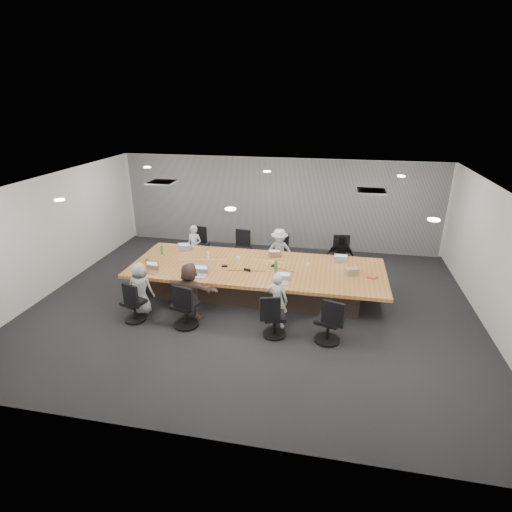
% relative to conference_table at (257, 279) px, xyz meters
% --- Properties ---
extents(floor, '(10.00, 8.00, 0.00)m').
position_rel_conference_table_xyz_m(floor, '(0.00, -0.50, -0.40)').
color(floor, black).
rests_on(floor, ground).
extents(ceiling, '(10.00, 8.00, 0.00)m').
position_rel_conference_table_xyz_m(ceiling, '(0.00, -0.50, 2.40)').
color(ceiling, white).
rests_on(ceiling, wall_back).
extents(wall_back, '(10.00, 0.00, 2.80)m').
position_rel_conference_table_xyz_m(wall_back, '(0.00, 3.50, 1.00)').
color(wall_back, beige).
rests_on(wall_back, ground).
extents(wall_front, '(10.00, 0.00, 2.80)m').
position_rel_conference_table_xyz_m(wall_front, '(0.00, -4.50, 1.00)').
color(wall_front, beige).
rests_on(wall_front, ground).
extents(wall_left, '(0.00, 8.00, 2.80)m').
position_rel_conference_table_xyz_m(wall_left, '(-5.00, -0.50, 1.00)').
color(wall_left, beige).
rests_on(wall_left, ground).
extents(wall_right, '(0.00, 8.00, 2.80)m').
position_rel_conference_table_xyz_m(wall_right, '(5.00, -0.50, 1.00)').
color(wall_right, beige).
rests_on(wall_right, ground).
extents(curtain, '(9.80, 0.04, 2.80)m').
position_rel_conference_table_xyz_m(curtain, '(0.00, 3.42, 1.00)').
color(curtain, gray).
rests_on(curtain, ground).
extents(conference_table, '(6.00, 2.20, 0.74)m').
position_rel_conference_table_xyz_m(conference_table, '(0.00, 0.00, 0.00)').
color(conference_table, '#443328').
rests_on(conference_table, ground).
extents(chair_0, '(0.63, 0.63, 0.82)m').
position_rel_conference_table_xyz_m(chair_0, '(-2.04, 1.70, 0.01)').
color(chair_0, black).
rests_on(chair_0, ground).
extents(chair_1, '(0.57, 0.57, 0.79)m').
position_rel_conference_table_xyz_m(chair_1, '(-0.76, 1.70, -0.01)').
color(chair_1, black).
rests_on(chair_1, ground).
extents(chair_2, '(0.50, 0.50, 0.72)m').
position_rel_conference_table_xyz_m(chair_2, '(0.35, 1.70, -0.04)').
color(chair_2, black).
rests_on(chair_2, ground).
extents(chair_3, '(0.60, 0.60, 0.83)m').
position_rel_conference_table_xyz_m(chair_3, '(1.96, 1.70, 0.01)').
color(chair_3, black).
rests_on(chair_3, ground).
extents(chair_4, '(0.62, 0.62, 0.72)m').
position_rel_conference_table_xyz_m(chair_4, '(-2.34, -1.70, -0.04)').
color(chair_4, black).
rests_on(chair_4, ground).
extents(chair_5, '(0.67, 0.67, 0.82)m').
position_rel_conference_table_xyz_m(chair_5, '(-1.19, -1.70, 0.01)').
color(chair_5, black).
rests_on(chair_5, ground).
extents(chair_6, '(0.61, 0.61, 0.73)m').
position_rel_conference_table_xyz_m(chair_6, '(0.69, -1.70, -0.03)').
color(chair_6, black).
rests_on(chair_6, ground).
extents(chair_7, '(0.67, 0.67, 0.79)m').
position_rel_conference_table_xyz_m(chair_7, '(1.76, -1.70, -0.00)').
color(chair_7, black).
rests_on(chair_7, ground).
extents(person_0, '(0.49, 0.37, 1.20)m').
position_rel_conference_table_xyz_m(person_0, '(-2.04, 1.35, 0.20)').
color(person_0, '#B1BFCE').
rests_on(person_0, ground).
extents(laptop_0, '(0.35, 0.27, 0.02)m').
position_rel_conference_table_xyz_m(laptop_0, '(-2.04, 0.80, 0.35)').
color(laptop_0, '#B2B2B7').
rests_on(laptop_0, conference_table).
extents(person_2, '(0.86, 0.55, 1.26)m').
position_rel_conference_table_xyz_m(person_2, '(0.35, 1.35, 0.23)').
color(person_2, '#B4B4B4').
rests_on(person_2, ground).
extents(laptop_2, '(0.33, 0.26, 0.02)m').
position_rel_conference_table_xyz_m(laptop_2, '(0.35, 0.80, 0.35)').
color(laptop_2, '#8C6647').
rests_on(laptop_2, conference_table).
extents(person_3, '(0.73, 0.35, 1.22)m').
position_rel_conference_table_xyz_m(person_3, '(1.96, 1.35, 0.21)').
color(person_3, black).
rests_on(person_3, ground).
extents(laptop_3, '(0.33, 0.23, 0.02)m').
position_rel_conference_table_xyz_m(laptop_3, '(1.96, 0.80, 0.35)').
color(laptop_3, '#B2B2B7').
rests_on(laptop_3, conference_table).
extents(person_4, '(0.58, 0.38, 1.18)m').
position_rel_conference_table_xyz_m(person_4, '(-2.34, -1.35, 0.19)').
color(person_4, '#9D9D9D').
rests_on(person_4, ground).
extents(laptop_4, '(0.32, 0.23, 0.02)m').
position_rel_conference_table_xyz_m(laptop_4, '(-2.34, -0.80, 0.35)').
color(laptop_4, '#8C6647').
rests_on(laptop_4, conference_table).
extents(person_5, '(1.24, 0.56, 1.28)m').
position_rel_conference_table_xyz_m(person_5, '(-1.19, -1.35, 0.24)').
color(person_5, brown).
rests_on(person_5, ground).
extents(laptop_5, '(0.35, 0.25, 0.02)m').
position_rel_conference_table_xyz_m(laptop_5, '(-1.19, -0.80, 0.35)').
color(laptop_5, '#B2B2B7').
rests_on(laptop_5, conference_table).
extents(person_6, '(0.50, 0.38, 1.23)m').
position_rel_conference_table_xyz_m(person_6, '(0.69, -1.35, 0.21)').
color(person_6, '#BABABA').
rests_on(person_6, ground).
extents(laptop_6, '(0.35, 0.27, 0.02)m').
position_rel_conference_table_xyz_m(laptop_6, '(0.69, -0.80, 0.35)').
color(laptop_6, '#B2B2B7').
rests_on(laptop_6, conference_table).
extents(bottle_green_left, '(0.07, 0.07, 0.23)m').
position_rel_conference_table_xyz_m(bottle_green_left, '(-2.55, 0.31, 0.46)').
color(bottle_green_left, '#338237').
rests_on(bottle_green_left, conference_table).
extents(bottle_green_right, '(0.08, 0.08, 0.26)m').
position_rel_conference_table_xyz_m(bottle_green_right, '(0.48, -0.17, 0.47)').
color(bottle_green_right, '#338237').
rests_on(bottle_green_right, conference_table).
extents(bottle_clear, '(0.08, 0.08, 0.20)m').
position_rel_conference_table_xyz_m(bottle_clear, '(-1.28, 0.21, 0.44)').
color(bottle_clear, silver).
rests_on(bottle_clear, conference_table).
extents(cup_white_far, '(0.09, 0.09, 0.09)m').
position_rel_conference_table_xyz_m(cup_white_far, '(-0.53, 0.29, 0.39)').
color(cup_white_far, white).
rests_on(cup_white_far, conference_table).
extents(cup_white_near, '(0.09, 0.09, 0.10)m').
position_rel_conference_table_xyz_m(cup_white_near, '(1.20, 0.22, 0.39)').
color(cup_white_near, white).
rests_on(cup_white_near, conference_table).
extents(mug_brown, '(0.11, 0.11, 0.12)m').
position_rel_conference_table_xyz_m(mug_brown, '(-2.65, -0.30, 0.40)').
color(mug_brown, brown).
rests_on(mug_brown, conference_table).
extents(mic_left, '(0.16, 0.13, 0.03)m').
position_rel_conference_table_xyz_m(mic_left, '(-0.76, -0.15, 0.35)').
color(mic_left, black).
rests_on(mic_left, conference_table).
extents(mic_right, '(0.14, 0.10, 0.03)m').
position_rel_conference_table_xyz_m(mic_right, '(0.41, 0.11, 0.35)').
color(mic_right, black).
rests_on(mic_right, conference_table).
extents(stapler, '(0.17, 0.08, 0.06)m').
position_rel_conference_table_xyz_m(stapler, '(-0.17, -0.30, 0.37)').
color(stapler, black).
rests_on(stapler, conference_table).
extents(canvas_bag, '(0.33, 0.28, 0.15)m').
position_rel_conference_table_xyz_m(canvas_bag, '(2.21, -0.03, 0.42)').
color(canvas_bag, gray).
rests_on(canvas_bag, conference_table).
extents(snack_packet, '(0.23, 0.20, 0.04)m').
position_rel_conference_table_xyz_m(snack_packet, '(2.65, -0.13, 0.36)').
color(snack_packet, '#EF4629').
rests_on(snack_packet, conference_table).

